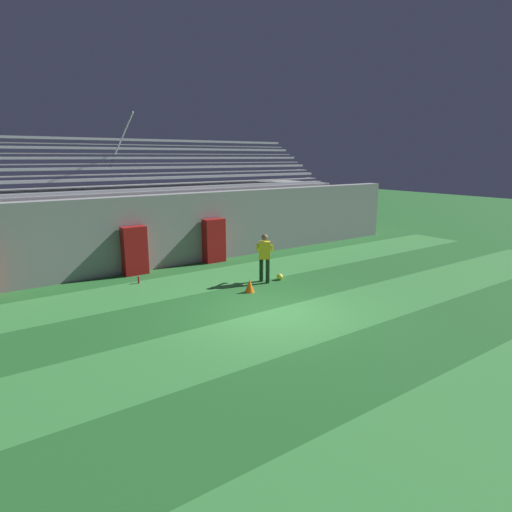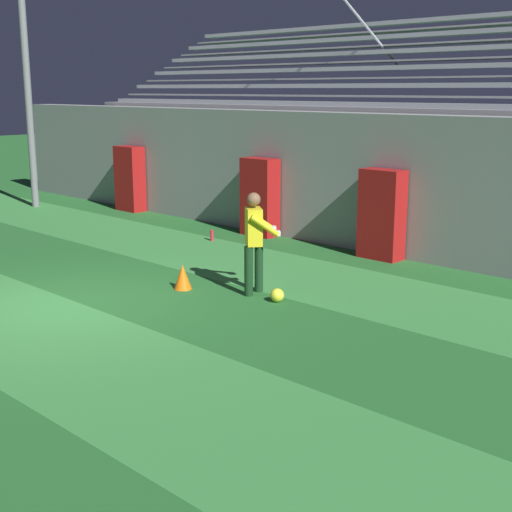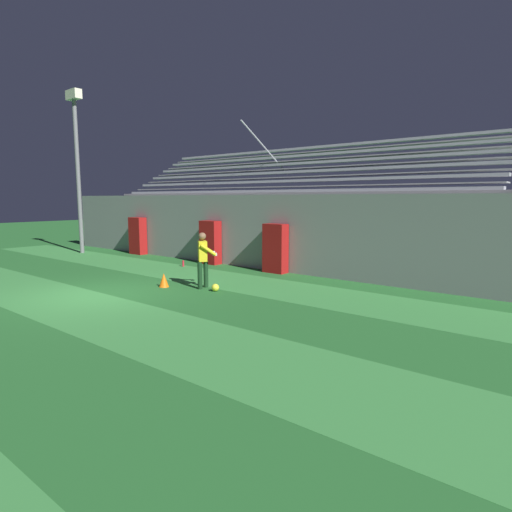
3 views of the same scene
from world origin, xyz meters
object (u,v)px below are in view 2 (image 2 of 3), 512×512
padding_pillar_gate_left (260,197)px  padding_pillar_gate_right (382,214)px  soccer_ball (277,295)px  traffic_cone (183,277)px  water_bottle (212,235)px  padding_pillar_far_left (130,179)px  goalkeeper (255,237)px  floodlight_pole (23,27)px

padding_pillar_gate_left → padding_pillar_gate_right: bearing=0.0°
soccer_ball → traffic_cone: traffic_cone is taller
traffic_cone → water_bottle: bearing=130.3°
padding_pillar_gate_right → padding_pillar_far_left: bearing=180.0°
padding_pillar_gate_right → soccer_ball: size_ratio=8.02×
goalkeeper → traffic_cone: 1.44m
padding_pillar_gate_right → soccer_ball: 3.75m
floodlight_pole → goalkeeper: (10.71, -2.05, -3.96)m
padding_pillar_far_left → traffic_cone: bearing=-30.4°
padding_pillar_gate_left → traffic_cone: 4.76m
padding_pillar_gate_right → floodlight_pole: size_ratio=0.23×
padding_pillar_gate_right → padding_pillar_far_left: (-8.23, 0.00, 0.00)m
padding_pillar_gate_right → water_bottle: (-3.64, -1.19, -0.76)m
floodlight_pole → water_bottle: 8.59m
padding_pillar_far_left → water_bottle: (4.59, -1.19, -0.76)m
goalkeeper → soccer_ball: size_ratio=7.59×
goalkeeper → soccer_ball: 1.03m
water_bottle → soccer_ball: bearing=-30.3°
soccer_ball → traffic_cone: (-1.65, -0.54, 0.10)m
floodlight_pole → padding_pillar_gate_left: bearing=11.2°
padding_pillar_far_left → water_bottle: 4.80m
padding_pillar_gate_left → water_bottle: (-0.34, -1.19, -0.76)m
padding_pillar_gate_right → goalkeeper: (-0.05, -3.53, 0.07)m
water_bottle → floodlight_pole: bearing=-177.7°
floodlight_pole → water_bottle: bearing=2.3°
padding_pillar_gate_right → soccer_ball: padding_pillar_gate_right is taller
soccer_ball → water_bottle: 4.84m
goalkeeper → water_bottle: (-3.59, 2.34, -0.83)m
padding_pillar_gate_left → soccer_ball: padding_pillar_gate_left is taller
water_bottle → padding_pillar_gate_left: bearing=74.2°
padding_pillar_gate_right → water_bottle: 3.90m
floodlight_pole → traffic_cone: (9.65, -2.70, -4.70)m
padding_pillar_far_left → floodlight_pole: 4.98m
padding_pillar_gate_left → traffic_cone: size_ratio=4.20×
padding_pillar_gate_right → padding_pillar_far_left: 8.23m
padding_pillar_gate_left → padding_pillar_far_left: size_ratio=1.00×
padding_pillar_gate_left → padding_pillar_gate_right: 3.30m
soccer_ball → padding_pillar_gate_left: bearing=136.6°
soccer_ball → traffic_cone: 1.74m
padding_pillar_gate_left → goalkeeper: bearing=-47.3°
padding_pillar_gate_left → water_bottle: 1.45m
floodlight_pole → water_bottle: (7.12, 0.29, -4.79)m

